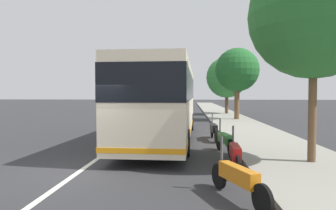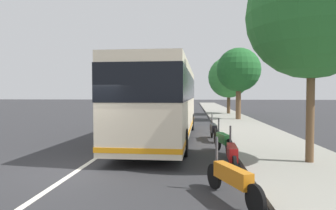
{
  "view_description": "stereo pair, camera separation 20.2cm",
  "coord_description": "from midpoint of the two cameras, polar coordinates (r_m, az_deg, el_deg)",
  "views": [
    {
      "loc": [
        -8.55,
        -3.16,
        2.24
      ],
      "look_at": [
        8.01,
        -1.98,
        1.63
      ],
      "focal_mm": 32.33,
      "sensor_mm": 36.0,
      "label": 1
    },
    {
      "loc": [
        -8.53,
        -3.36,
        2.24
      ],
      "look_at": [
        8.01,
        -1.98,
        1.63
      ],
      "focal_mm": 32.33,
      "sensor_mm": 36.0,
      "label": 2
    }
  ],
  "objects": [
    {
      "name": "lane_divider_line",
      "position": [
        18.96,
        -5.19,
        -4.67
      ],
      "size": [
        110.0,
        0.16,
        0.01
      ],
      "primitive_type": "cube",
      "color": "silver",
      "rests_on": "ground"
    },
    {
      "name": "motorcycle_mid_row",
      "position": [
        11.53,
        10.86,
        -6.69
      ],
      "size": [
        2.15,
        0.48,
        1.28
      ],
      "rotation": [
        0.0,
        0.0,
        0.19
      ],
      "color": "black",
      "rests_on": "ground"
    },
    {
      "name": "motorcycle_nearest_curb",
      "position": [
        6.67,
        12.83,
        -13.37
      ],
      "size": [
        2.13,
        0.94,
        1.25
      ],
      "rotation": [
        0.0,
        0.0,
        0.39
      ],
      "color": "black",
      "rests_on": "ground"
    },
    {
      "name": "roadside_tree_far_block",
      "position": [
        33.14,
        11.56,
        5.13
      ],
      "size": [
        4.38,
        4.38,
        6.22
      ],
      "color": "brown",
      "rests_on": "ground"
    },
    {
      "name": "motorcycle_by_tree",
      "position": [
        9.07,
        12.61,
        -9.17
      ],
      "size": [
        2.16,
        0.29,
        1.25
      ],
      "rotation": [
        0.0,
        0.0,
        -0.04
      ],
      "color": "black",
      "rests_on": "ground"
    },
    {
      "name": "car_oncoming",
      "position": [
        37.99,
        -3.46,
        -0.18
      ],
      "size": [
        4.33,
        1.9,
        1.5
      ],
      "rotation": [
        0.0,
        0.0,
        3.11
      ],
      "color": "black",
      "rests_on": "ground"
    },
    {
      "name": "roadside_tree_mid_block",
      "position": [
        25.95,
        13.39,
        6.43
      ],
      "size": [
        3.63,
        3.63,
        6.07
      ],
      "color": "brown",
      "rests_on": "ground"
    },
    {
      "name": "coach_bus",
      "position": [
        14.77,
        -0.36,
        1.33
      ],
      "size": [
        12.51,
        2.98,
        3.51
      ],
      "rotation": [
        0.0,
        0.0,
        -0.03
      ],
      "color": "beige",
      "rests_on": "ground"
    },
    {
      "name": "car_ahead_same_lane",
      "position": [
        52.46,
        -0.5,
        0.42
      ],
      "size": [
        4.39,
        2.09,
        1.49
      ],
      "rotation": [
        0.0,
        0.0,
        3.07
      ],
      "color": "navy",
      "rests_on": "ground"
    },
    {
      "name": "ground_plane",
      "position": [
        9.41,
        -15.99,
        -11.73
      ],
      "size": [
        220.0,
        220.0,
        0.0
      ],
      "primitive_type": "plane",
      "color": "#2D2D30"
    },
    {
      "name": "motorcycle_far_end",
      "position": [
        14.86,
        8.94,
        -4.67
      ],
      "size": [
        2.3,
        0.29,
        1.28
      ],
      "rotation": [
        0.0,
        0.0,
        0.04
      ],
      "color": "black",
      "rests_on": "ground"
    },
    {
      "name": "roadside_tree_near_camera",
      "position": [
        10.56,
        26.02,
        15.19
      ],
      "size": [
        3.95,
        3.95,
        6.65
      ],
      "color": "brown",
      "rests_on": "ground"
    },
    {
      "name": "sidewalk_curb",
      "position": [
        18.97,
        15.07,
        -4.53
      ],
      "size": [
        110.0,
        3.6,
        0.14
      ],
      "primitive_type": "cube",
      "color": "gray",
      "rests_on": "ground"
    }
  ]
}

